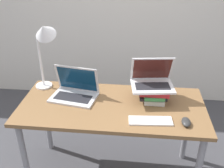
{
  "coord_description": "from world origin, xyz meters",
  "views": [
    {
      "loc": [
        0.18,
        -1.36,
        1.82
      ],
      "look_at": [
        -0.0,
        0.33,
        0.91
      ],
      "focal_mm": 42.0,
      "sensor_mm": 36.0,
      "label": 1
    }
  ],
  "objects_px": {
    "laptop_left": "(75,91)",
    "mouse": "(186,122)",
    "wireless_keyboard": "(150,121)",
    "book_stack": "(153,92)",
    "desk_lamp": "(44,38)",
    "laptop_on_books": "(152,80)"
  },
  "relations": [
    {
      "from": "laptop_left",
      "to": "book_stack",
      "type": "xyz_separation_m",
      "value": [
        0.62,
        0.03,
        0.02
      ]
    },
    {
      "from": "book_stack",
      "to": "desk_lamp",
      "type": "relative_size",
      "value": 0.48
    },
    {
      "from": "wireless_keyboard",
      "to": "mouse",
      "type": "relative_size",
      "value": 2.9
    },
    {
      "from": "mouse",
      "to": "desk_lamp",
      "type": "distance_m",
      "value": 1.22
    },
    {
      "from": "laptop_on_books",
      "to": "wireless_keyboard",
      "type": "distance_m",
      "value": 0.34
    },
    {
      "from": "laptop_on_books",
      "to": "mouse",
      "type": "distance_m",
      "value": 0.41
    },
    {
      "from": "laptop_left",
      "to": "laptop_on_books",
      "type": "xyz_separation_m",
      "value": [
        0.61,
        0.03,
        0.12
      ]
    },
    {
      "from": "mouse",
      "to": "desk_lamp",
      "type": "relative_size",
      "value": 0.18
    },
    {
      "from": "book_stack",
      "to": "mouse",
      "type": "height_order",
      "value": "book_stack"
    },
    {
      "from": "wireless_keyboard",
      "to": "mouse",
      "type": "height_order",
      "value": "mouse"
    },
    {
      "from": "book_stack",
      "to": "wireless_keyboard",
      "type": "bearing_deg",
      "value": -94.97
    },
    {
      "from": "laptop_left",
      "to": "mouse",
      "type": "relative_size",
      "value": 3.67
    },
    {
      "from": "book_stack",
      "to": "mouse",
      "type": "bearing_deg",
      "value": -55.24
    },
    {
      "from": "laptop_left",
      "to": "laptop_on_books",
      "type": "distance_m",
      "value": 0.62
    },
    {
      "from": "book_stack",
      "to": "desk_lamp",
      "type": "height_order",
      "value": "desk_lamp"
    },
    {
      "from": "laptop_left",
      "to": "mouse",
      "type": "xyz_separation_m",
      "value": [
        0.84,
        -0.28,
        -0.03
      ]
    },
    {
      "from": "laptop_left",
      "to": "wireless_keyboard",
      "type": "height_order",
      "value": "laptop_left"
    },
    {
      "from": "laptop_on_books",
      "to": "laptop_left",
      "type": "bearing_deg",
      "value": -177.28
    },
    {
      "from": "desk_lamp",
      "to": "laptop_on_books",
      "type": "bearing_deg",
      "value": -5.11
    },
    {
      "from": "wireless_keyboard",
      "to": "mouse",
      "type": "bearing_deg",
      "value": -1.07
    },
    {
      "from": "laptop_left",
      "to": "laptop_on_books",
      "type": "relative_size",
      "value": 1.13
    },
    {
      "from": "book_stack",
      "to": "mouse",
      "type": "xyz_separation_m",
      "value": [
        0.21,
        -0.31,
        -0.05
      ]
    }
  ]
}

